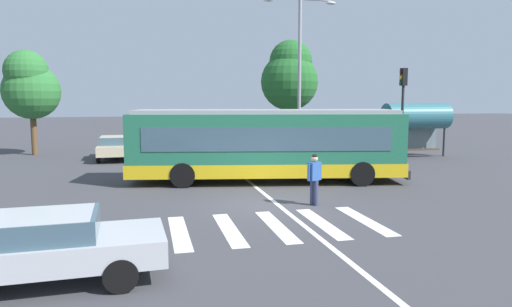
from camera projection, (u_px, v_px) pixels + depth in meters
ground_plane at (269, 204)px, 15.42m from camera, size 160.00×160.00×0.00m
city_transit_bus at (266, 145)px, 19.41m from camera, size 11.77×4.66×3.06m
pedestrian_crossing_street at (314, 176)px, 15.15m from camera, size 0.55×0.39×1.72m
foreground_sedan at (42, 245)px, 8.71m from camera, size 4.58×2.03×1.35m
parked_car_champagne at (115, 146)px, 26.78m from camera, size 1.97×4.55×1.35m
parked_car_teal at (159, 146)px, 26.97m from camera, size 2.14×4.62×1.35m
parked_car_blue at (205, 145)px, 27.60m from camera, size 2.19×4.64×1.35m
parked_car_silver at (250, 143)px, 28.67m from camera, size 1.99×4.56×1.35m
parked_car_charcoal at (292, 143)px, 28.96m from camera, size 2.20×4.64×1.35m
traffic_light_far_corner at (403, 101)px, 23.93m from camera, size 0.33×0.32×5.09m
bus_stop_shelter at (416, 117)px, 27.60m from camera, size 4.07×1.54×3.25m
twin_arm_street_lamp at (300, 61)px, 26.75m from camera, size 4.38×0.32×9.35m
background_tree_left at (30, 86)px, 28.32m from camera, size 3.45×3.45×6.47m
background_tree_right at (290, 76)px, 37.63m from camera, size 4.70×4.70×8.30m
crosswalk_painted_stripes at (277, 226)px, 12.75m from camera, size 5.79×3.30×0.01m
lane_center_line at (262, 192)px, 17.41m from camera, size 0.16×24.00×0.01m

